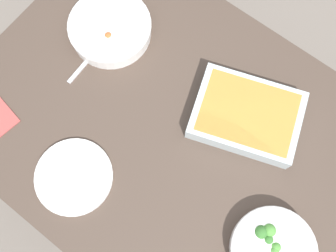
{
  "coord_description": "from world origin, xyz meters",
  "views": [
    {
      "loc": [
        -0.2,
        0.26,
        1.84
      ],
      "look_at": [
        0.0,
        0.0,
        0.74
      ],
      "focal_mm": 41.99,
      "sensor_mm": 36.0,
      "label": 1
    }
  ],
  "objects_px": {
    "side_plate": "(74,177)",
    "spoon_by_broccoli": "(269,233)",
    "stew_bowl": "(110,28)",
    "baking_dish": "(247,115)",
    "broccoli_bowl": "(273,250)",
    "spoon_by_stew": "(92,55)"
  },
  "relations": [
    {
      "from": "side_plate",
      "to": "spoon_by_broccoli",
      "type": "distance_m",
      "value": 0.56
    },
    {
      "from": "baking_dish",
      "to": "spoon_by_stew",
      "type": "height_order",
      "value": "baking_dish"
    },
    {
      "from": "spoon_by_stew",
      "to": "baking_dish",
      "type": "bearing_deg",
      "value": -166.49
    },
    {
      "from": "broccoli_bowl",
      "to": "spoon_by_broccoli",
      "type": "height_order",
      "value": "broccoli_bowl"
    },
    {
      "from": "stew_bowl",
      "to": "baking_dish",
      "type": "height_order",
      "value": "same"
    },
    {
      "from": "stew_bowl",
      "to": "side_plate",
      "type": "relative_size",
      "value": 1.16
    },
    {
      "from": "stew_bowl",
      "to": "broccoli_bowl",
      "type": "relative_size",
      "value": 1.13
    },
    {
      "from": "broccoli_bowl",
      "to": "spoon_by_broccoli",
      "type": "relative_size",
      "value": 1.53
    },
    {
      "from": "baking_dish",
      "to": "spoon_by_stew",
      "type": "xyz_separation_m",
      "value": [
        0.49,
        0.12,
        -0.03
      ]
    },
    {
      "from": "broccoli_bowl",
      "to": "spoon_by_stew",
      "type": "bearing_deg",
      "value": -11.06
    },
    {
      "from": "spoon_by_broccoli",
      "to": "stew_bowl",
      "type": "bearing_deg",
      "value": -16.06
    },
    {
      "from": "spoon_by_stew",
      "to": "spoon_by_broccoli",
      "type": "xyz_separation_m",
      "value": [
        -0.72,
        0.11,
        0.0
      ]
    },
    {
      "from": "side_plate",
      "to": "stew_bowl",
      "type": "bearing_deg",
      "value": -63.38
    },
    {
      "from": "stew_bowl",
      "to": "side_plate",
      "type": "height_order",
      "value": "stew_bowl"
    },
    {
      "from": "stew_bowl",
      "to": "side_plate",
      "type": "bearing_deg",
      "value": 116.62
    },
    {
      "from": "side_plate",
      "to": "spoon_by_broccoli",
      "type": "bearing_deg",
      "value": -158.47
    },
    {
      "from": "baking_dish",
      "to": "spoon_by_broccoli",
      "type": "height_order",
      "value": "baking_dish"
    },
    {
      "from": "side_plate",
      "to": "spoon_by_stew",
      "type": "xyz_separation_m",
      "value": [
        0.2,
        -0.32,
        -0.0
      ]
    },
    {
      "from": "broccoli_bowl",
      "to": "baking_dish",
      "type": "relative_size",
      "value": 0.64
    },
    {
      "from": "stew_bowl",
      "to": "spoon_by_broccoli",
      "type": "relative_size",
      "value": 1.73
    },
    {
      "from": "side_plate",
      "to": "broccoli_bowl",
      "type": "bearing_deg",
      "value": -162.6
    },
    {
      "from": "broccoli_bowl",
      "to": "spoon_by_broccoli",
      "type": "distance_m",
      "value": 0.05
    }
  ]
}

